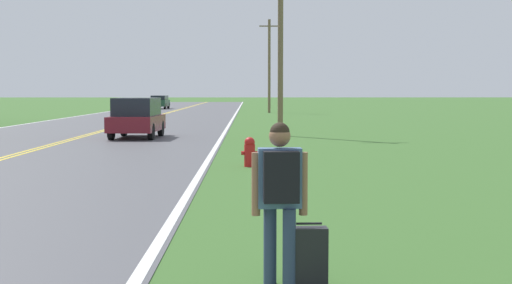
% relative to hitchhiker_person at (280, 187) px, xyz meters
% --- Properties ---
extents(hitchhiker_person, '(0.58, 0.42, 1.70)m').
position_rel_hitchhiker_person_xyz_m(hitchhiker_person, '(0.00, 0.00, 0.00)').
color(hitchhiker_person, navy).
rests_on(hitchhiker_person, ground).
extents(suitcase, '(0.39, 0.20, 0.67)m').
position_rel_hitchhiker_person_xyz_m(suitcase, '(0.30, 0.04, -0.73)').
color(suitcase, black).
rests_on(suitcase, ground).
extents(fire_hydrant, '(0.45, 0.29, 0.79)m').
position_rel_hitchhiker_person_xyz_m(fire_hydrant, '(-0.31, 11.59, -0.64)').
color(fire_hydrant, red).
rests_on(fire_hydrant, ground).
extents(utility_pole_midground, '(1.80, 0.24, 7.70)m').
position_rel_hitchhiker_person_xyz_m(utility_pole_midground, '(1.05, 24.44, 2.96)').
color(utility_pole_midground, brown).
rests_on(utility_pole_midground, ground).
extents(utility_pole_far, '(1.80, 0.24, 8.34)m').
position_rel_hitchhiker_person_xyz_m(utility_pole_far, '(1.44, 56.87, 3.28)').
color(utility_pole_far, brown).
rests_on(utility_pole_far, ground).
extents(car_maroon_van_approaching, '(1.98, 4.00, 1.70)m').
position_rel_hitchhiker_person_xyz_m(car_maroon_van_approaching, '(-5.10, 23.00, -0.14)').
color(car_maroon_van_approaching, black).
rests_on(car_maroon_van_approaching, ground).
extents(car_dark_green_hatchback_mid_near, '(1.82, 4.15, 1.46)m').
position_rel_hitchhiker_person_xyz_m(car_dark_green_hatchback_mid_near, '(-10.10, 70.30, -0.25)').
color(car_dark_green_hatchback_mid_near, black).
rests_on(car_dark_green_hatchback_mid_near, ground).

